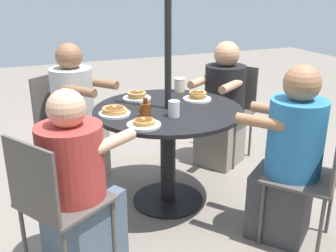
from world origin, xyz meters
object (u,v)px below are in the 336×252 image
at_px(patio_table, 168,130).
at_px(diner_west, 288,163).
at_px(diner_north, 223,110).
at_px(drinking_glass_a, 174,109).
at_px(patio_chair_east, 62,117).
at_px(pancake_plate_b, 197,97).
at_px(patio_chair_west, 316,172).
at_px(diner_south, 78,190).
at_px(patio_chair_south, 53,199).
at_px(diner_east, 77,118).
at_px(pancake_plate_c, 144,124).
at_px(patio_chair_north, 231,105).
at_px(pancake_plate_a, 115,111).
at_px(coffee_cup, 180,85).
at_px(pancake_plate_d, 137,96).
at_px(syrup_bottle, 145,110).

distance_m(patio_table, diner_west, 0.89).
distance_m(diner_north, drinking_glass_a, 1.06).
xyz_separation_m(patio_chair_east, pancake_plate_b, (-0.95, 0.71, 0.27)).
bearing_deg(patio_chair_west, diner_north, 48.31).
xyz_separation_m(patio_table, diner_west, (-0.54, 0.70, -0.06)).
relative_size(diner_north, diner_south, 1.04).
bearing_deg(patio_chair_south, drinking_glass_a, 81.27).
bearing_deg(patio_table, diner_north, -146.79).
bearing_deg(patio_chair_east, diner_south, 47.34).
bearing_deg(diner_east, pancake_plate_b, 106.67).
distance_m(diner_south, pancake_plate_c, 0.57).
height_order(diner_north, patio_chair_east, diner_north).
bearing_deg(pancake_plate_c, patio_chair_north, -143.26).
height_order(diner_east, patio_chair_south, diner_east).
distance_m(diner_south, pancake_plate_a, 0.65).
bearing_deg(coffee_cup, pancake_plate_c, 51.46).
distance_m(patio_chair_north, patio_chair_west, 1.43).
bearing_deg(pancake_plate_b, patio_table, 20.44).
bearing_deg(diner_west, diner_north, 42.95).
height_order(diner_north, diner_east, diner_east).
relative_size(diner_south, patio_chair_west, 1.25).
xyz_separation_m(patio_chair_south, drinking_glass_a, (-0.86, -0.37, 0.30)).
bearing_deg(pancake_plate_b, patio_chair_east, -37.06).
distance_m(diner_south, drinking_glass_a, 0.83).
relative_size(diner_south, diner_west, 0.94).
xyz_separation_m(diner_south, drinking_glass_a, (-0.72, -0.28, 0.32)).
xyz_separation_m(pancake_plate_d, syrup_bottle, (0.08, 0.44, 0.03)).
relative_size(patio_table, patio_chair_north, 1.23).
relative_size(patio_chair_north, diner_north, 0.77).
xyz_separation_m(diner_east, drinking_glass_a, (-0.52, 0.88, 0.28)).
xyz_separation_m(diner_east, syrup_bottle, (-0.33, 0.82, 0.28)).
xyz_separation_m(patio_chair_north, coffee_cup, (0.62, 0.18, 0.30)).
relative_size(pancake_plate_d, drinking_glass_a, 1.98).
height_order(patio_chair_south, diner_west, diner_west).
bearing_deg(diner_west, coffee_cup, 66.51).
bearing_deg(pancake_plate_d, diner_south, 51.56).
height_order(pancake_plate_b, pancake_plate_c, pancake_plate_b).
relative_size(diner_east, patio_chair_west, 1.32).
bearing_deg(patio_chair_west, diner_east, 90.52).
bearing_deg(patio_chair_west, patio_table, 90.00).
bearing_deg(patio_chair_east, drinking_glass_a, 83.10).
distance_m(diner_east, pancake_plate_c, 1.05).
distance_m(patio_table, pancake_plate_a, 0.44).
bearing_deg(syrup_bottle, patio_chair_south, 32.03).
height_order(diner_north, diner_south, diner_north).
bearing_deg(diner_north, pancake_plate_a, 79.74).
bearing_deg(patio_chair_east, patio_chair_north, 132.30).
relative_size(diner_east, pancake_plate_a, 5.35).
relative_size(patio_chair_west, coffee_cup, 7.79).
distance_m(pancake_plate_c, coffee_cup, 0.88).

